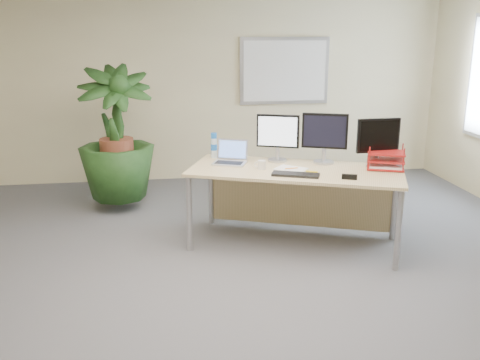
{
  "coord_description": "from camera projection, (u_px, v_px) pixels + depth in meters",
  "views": [
    {
      "loc": [
        -0.6,
        -3.67,
        2.14
      ],
      "look_at": [
        0.01,
        0.35,
        0.98
      ],
      "focal_mm": 40.0,
      "sensor_mm": 36.0,
      "label": 1
    }
  ],
  "objects": [
    {
      "name": "keyboard",
      "position": [
        296.0,
        175.0,
        5.03
      ],
      "size": [
        0.47,
        0.3,
        0.02
      ],
      "primitive_type": "cube",
      "rotation": [
        0.0,
        0.0,
        -0.38
      ],
      "color": "black",
      "rests_on": "desk"
    },
    {
      "name": "back_wall",
      "position": [
        201.0,
        86.0,
        7.6
      ],
      "size": [
        7.0,
        0.04,
        2.7
      ],
      "primitive_type": "cube",
      "color": "#CBB98F",
      "rests_on": "floor"
    },
    {
      "name": "stapler",
      "position": [
        349.0,
        177.0,
        4.91
      ],
      "size": [
        0.14,
        0.09,
        0.05
      ],
      "primitive_type": "cube",
      "rotation": [
        0.0,
        0.0,
        -0.38
      ],
      "color": "black",
      "rests_on": "desk"
    },
    {
      "name": "coffee_mug",
      "position": [
        261.0,
        165.0,
        5.26
      ],
      "size": [
        0.11,
        0.08,
        0.09
      ],
      "color": "silver",
      "rests_on": "desk"
    },
    {
      "name": "spiral_notebook",
      "position": [
        291.0,
        169.0,
        5.25
      ],
      "size": [
        0.36,
        0.35,
        0.01
      ],
      "primitive_type": "cube",
      "rotation": [
        0.0,
        0.0,
        -0.7
      ],
      "color": "white",
      "rests_on": "desk"
    },
    {
      "name": "whiteboard",
      "position": [
        285.0,
        71.0,
        7.68
      ],
      "size": [
        1.3,
        0.04,
        0.95
      ],
      "color": "#B0B0B6",
      "rests_on": "back_wall"
    },
    {
      "name": "yellow_highlighter",
      "position": [
        312.0,
        172.0,
        5.15
      ],
      "size": [
        0.11,
        0.06,
        0.02
      ],
      "primitive_type": "cylinder",
      "rotation": [
        0.0,
        1.57,
        -0.46
      ],
      "color": "yellow",
      "rests_on": "desk"
    },
    {
      "name": "desk",
      "position": [
        297.0,
        183.0,
        5.43
      ],
      "size": [
        2.26,
        1.58,
        0.8
      ],
      "color": "tan",
      "rests_on": "floor"
    },
    {
      "name": "monitor_left",
      "position": [
        278.0,
        135.0,
        5.52
      ],
      "size": [
        0.42,
        0.2,
        0.49
      ],
      "color": "#A6A5AA",
      "rests_on": "desk"
    },
    {
      "name": "floor_plant",
      "position": [
        117.0,
        149.0,
        6.37
      ],
      "size": [
        1.0,
        1.0,
        1.5
      ],
      "primitive_type": "imported",
      "rotation": [
        0.0,
        0.0,
        0.21
      ],
      "color": "#183814",
      "rests_on": "floor"
    },
    {
      "name": "letter_tray",
      "position": [
        386.0,
        161.0,
        5.26
      ],
      "size": [
        0.43,
        0.38,
        0.17
      ],
      "color": "maroon",
      "rests_on": "desk"
    },
    {
      "name": "monitor_right",
      "position": [
        325.0,
        135.0,
        5.43
      ],
      "size": [
        0.44,
        0.21,
        0.51
      ],
      "color": "#A6A5AA",
      "rests_on": "desk"
    },
    {
      "name": "floor",
      "position": [
        246.0,
        313.0,
        4.16
      ],
      "size": [
        8.0,
        8.0,
        0.0
      ],
      "primitive_type": "plane",
      "color": "#4C4D52",
      "rests_on": "ground"
    },
    {
      "name": "monitor_dark",
      "position": [
        378.0,
        139.0,
        5.29
      ],
      "size": [
        0.44,
        0.2,
        0.49
      ],
      "color": "#A6A5AA",
      "rests_on": "desk"
    },
    {
      "name": "orange_pen",
      "position": [
        291.0,
        168.0,
        5.24
      ],
      "size": [
        0.13,
        0.03,
        0.01
      ],
      "primitive_type": "cylinder",
      "rotation": [
        0.0,
        1.57,
        0.14
      ],
      "color": "orange",
      "rests_on": "spiral_notebook"
    },
    {
      "name": "water_bottle",
      "position": [
        214.0,
        146.0,
        5.72
      ],
      "size": [
        0.07,
        0.07,
        0.27
      ],
      "color": "silver",
      "rests_on": "desk"
    },
    {
      "name": "laptop",
      "position": [
        231.0,
        157.0,
        5.51
      ],
      "size": [
        0.41,
        0.38,
        0.23
      ],
      "color": "#BABABE",
      "rests_on": "desk"
    }
  ]
}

